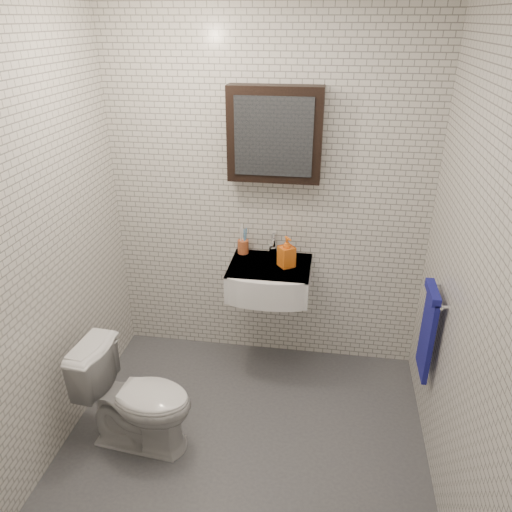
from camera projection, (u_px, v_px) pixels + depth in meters
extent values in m
cube|color=#45474C|center=(244.00, 443.00, 3.07)|extent=(2.20, 2.00, 0.01)
cube|color=silver|center=(268.00, 198.00, 3.42)|extent=(2.20, 0.02, 2.50)
cube|color=silver|center=(187.00, 395.00, 1.64)|extent=(2.20, 0.02, 2.50)
cube|color=silver|center=(41.00, 248.00, 2.68)|extent=(0.02, 2.00, 2.50)
cube|color=silver|center=(468.00, 278.00, 2.38)|extent=(0.02, 2.00, 2.50)
cube|color=white|center=(270.00, 278.00, 3.43)|extent=(0.55, 0.45, 0.20)
cylinder|color=silver|center=(270.00, 265.00, 3.41)|extent=(0.31, 0.31, 0.02)
cylinder|color=silver|center=(270.00, 264.00, 3.41)|extent=(0.04, 0.04, 0.01)
cube|color=white|center=(270.00, 266.00, 3.39)|extent=(0.55, 0.45, 0.01)
cylinder|color=silver|center=(273.00, 251.00, 3.52)|extent=(0.06, 0.06, 0.06)
cylinder|color=silver|center=(273.00, 243.00, 3.50)|extent=(0.03, 0.03, 0.08)
cylinder|color=silver|center=(272.00, 243.00, 3.43)|extent=(0.02, 0.12, 0.02)
cube|color=silver|center=(274.00, 234.00, 3.50)|extent=(0.02, 0.09, 0.01)
cube|color=black|center=(275.00, 135.00, 3.16)|extent=(0.60, 0.14, 0.60)
cube|color=#3F444C|center=(273.00, 137.00, 3.09)|extent=(0.49, 0.01, 0.49)
cylinder|color=silver|center=(437.00, 295.00, 2.83)|extent=(0.02, 0.30, 0.02)
cylinder|color=silver|center=(437.00, 284.00, 2.94)|extent=(0.04, 0.02, 0.02)
cylinder|color=silver|center=(445.00, 307.00, 2.71)|extent=(0.04, 0.02, 0.02)
cube|color=navy|center=(427.00, 334.00, 2.95)|extent=(0.03, 0.26, 0.54)
cube|color=navy|center=(433.00, 292.00, 2.82)|extent=(0.05, 0.26, 0.05)
cylinder|color=#AD502B|center=(243.00, 247.00, 3.54)|extent=(0.10, 0.10, 0.10)
cylinder|color=white|center=(241.00, 239.00, 3.51)|extent=(0.02, 0.03, 0.19)
cylinder|color=#3C84C0|center=(244.00, 240.00, 3.51)|extent=(0.01, 0.02, 0.17)
cylinder|color=white|center=(243.00, 237.00, 3.53)|extent=(0.02, 0.04, 0.19)
cylinder|color=#3C84C0|center=(246.00, 239.00, 3.52)|extent=(0.02, 0.04, 0.17)
imported|color=orange|center=(287.00, 252.00, 3.33)|extent=(0.14, 0.14, 0.21)
imported|color=silver|center=(137.00, 398.00, 2.95)|extent=(0.70, 0.44, 0.68)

